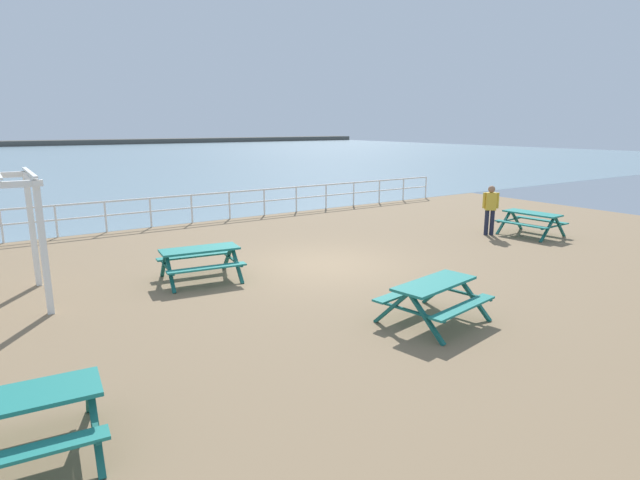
{
  "coord_description": "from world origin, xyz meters",
  "views": [
    {
      "loc": [
        -7.45,
        -10.82,
        3.61
      ],
      "look_at": [
        -0.42,
        -0.38,
        0.8
      ],
      "focal_mm": 28.93,
      "sensor_mm": 36.0,
      "label": 1
    }
  ],
  "objects_px": {
    "picnic_table_near_left": "(12,414)",
    "visitor": "(490,207)",
    "picnic_table_near_right": "(200,256)",
    "picnic_table_far_left": "(532,218)",
    "picnic_table_mid_centre": "(434,292)"
  },
  "relations": [
    {
      "from": "picnic_table_near_right",
      "to": "picnic_table_far_left",
      "type": "relative_size",
      "value": 1.04
    },
    {
      "from": "picnic_table_near_right",
      "to": "picnic_table_far_left",
      "type": "xyz_separation_m",
      "value": [
        11.05,
        -1.3,
        0.0
      ]
    },
    {
      "from": "picnic_table_near_left",
      "to": "visitor",
      "type": "bearing_deg",
      "value": 24.68
    },
    {
      "from": "picnic_table_near_right",
      "to": "picnic_table_mid_centre",
      "type": "distance_m",
      "value": 5.64
    },
    {
      "from": "visitor",
      "to": "picnic_table_near_left",
      "type": "bearing_deg",
      "value": -31.93
    },
    {
      "from": "picnic_table_mid_centre",
      "to": "visitor",
      "type": "bearing_deg",
      "value": 21.65
    },
    {
      "from": "picnic_table_far_left",
      "to": "visitor",
      "type": "height_order",
      "value": "visitor"
    },
    {
      "from": "picnic_table_near_right",
      "to": "picnic_table_far_left",
      "type": "bearing_deg",
      "value": 0.38
    },
    {
      "from": "picnic_table_far_left",
      "to": "picnic_table_mid_centre",
      "type": "bearing_deg",
      "value": 109.55
    },
    {
      "from": "picnic_table_near_right",
      "to": "picnic_table_mid_centre",
      "type": "height_order",
      "value": "same"
    },
    {
      "from": "picnic_table_near_right",
      "to": "picnic_table_near_left",
      "type": "bearing_deg",
      "value": -120.83
    },
    {
      "from": "picnic_table_near_right",
      "to": "visitor",
      "type": "height_order",
      "value": "visitor"
    },
    {
      "from": "picnic_table_near_left",
      "to": "picnic_table_near_right",
      "type": "distance_m",
      "value": 6.82
    },
    {
      "from": "picnic_table_far_left",
      "to": "picnic_table_near_left",
      "type": "bearing_deg",
      "value": 100.91
    },
    {
      "from": "picnic_table_mid_centre",
      "to": "picnic_table_far_left",
      "type": "distance_m",
      "value": 9.2
    }
  ]
}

